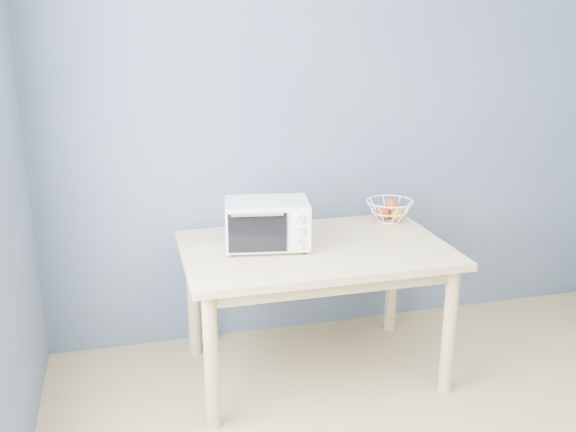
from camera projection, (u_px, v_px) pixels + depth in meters
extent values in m
cube|color=slate|center=(373.00, 123.00, 3.90)|extent=(4.00, 0.01, 2.60)
cube|color=#CEB87B|center=(315.00, 250.00, 3.41)|extent=(1.40, 0.90, 0.04)
cylinder|color=#CEB87B|center=(211.00, 362.00, 3.03)|extent=(0.07, 0.07, 0.71)
cylinder|color=#CEB87B|center=(449.00, 331.00, 3.33)|extent=(0.07, 0.07, 0.71)
cylinder|color=#CEB87B|center=(193.00, 298.00, 3.71)|extent=(0.07, 0.07, 0.71)
cylinder|color=#CEB87B|center=(392.00, 278.00, 4.01)|extent=(0.07, 0.07, 0.71)
cube|color=silver|center=(267.00, 223.00, 3.34)|extent=(0.47, 0.35, 0.24)
cube|color=black|center=(256.00, 224.00, 3.34)|extent=(0.31, 0.29, 0.19)
cube|color=black|center=(257.00, 233.00, 3.20)|extent=(0.29, 0.06, 0.20)
cylinder|color=silver|center=(257.00, 215.00, 3.15)|extent=(0.26, 0.05, 0.01)
cube|color=silver|center=(299.00, 231.00, 3.22)|extent=(0.12, 0.02, 0.22)
cylinder|color=black|center=(233.00, 254.00, 3.26)|extent=(0.02, 0.02, 0.01)
cylinder|color=black|center=(304.00, 252.00, 3.29)|extent=(0.02, 0.02, 0.01)
cylinder|color=black|center=(232.00, 240.00, 3.47)|extent=(0.02, 0.02, 0.01)
cylinder|color=black|center=(299.00, 238.00, 3.50)|extent=(0.02, 0.02, 0.01)
cylinder|color=silver|center=(300.00, 219.00, 3.19)|extent=(0.04, 0.02, 0.04)
cylinder|color=silver|center=(300.00, 231.00, 3.21)|extent=(0.04, 0.02, 0.04)
cylinder|color=silver|center=(300.00, 244.00, 3.23)|extent=(0.04, 0.02, 0.04)
torus|color=white|center=(390.00, 201.00, 3.77)|extent=(0.31, 0.31, 0.01)
torus|color=white|center=(389.00, 211.00, 3.79)|extent=(0.24, 0.24, 0.01)
torus|color=white|center=(389.00, 221.00, 3.81)|extent=(0.14, 0.14, 0.01)
sphere|color=red|center=(383.00, 214.00, 3.80)|extent=(0.09, 0.09, 0.09)
sphere|color=orange|center=(398.00, 214.00, 3.79)|extent=(0.08, 0.08, 0.08)
sphere|color=#F4995E|center=(386.00, 211.00, 3.85)|extent=(0.08, 0.08, 0.08)
sphere|color=red|center=(392.00, 205.00, 3.78)|extent=(0.08, 0.08, 0.08)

